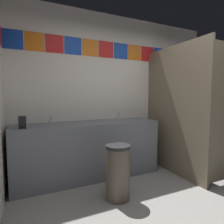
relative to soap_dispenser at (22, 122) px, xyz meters
name	(u,v)px	position (x,y,z in m)	size (l,w,h in m)	color
ground_plane	(199,220)	(1.64, -1.34, -0.95)	(8.24, 8.24, 0.00)	gray
wall_back	(120,92)	(1.64, 0.49, 0.40)	(3.75, 0.09, 2.70)	silver
vanity_counter	(89,149)	(0.94, 0.17, -0.51)	(2.23, 0.57, 0.87)	slate
faucet_left	(51,120)	(0.38, 0.26, -0.03)	(0.04, 0.10, 0.14)	silver
faucet_right	(118,117)	(1.50, 0.26, -0.03)	(0.04, 0.10, 0.14)	silver
soap_dispenser	(22,122)	(0.00, 0.00, 0.00)	(0.09, 0.09, 0.16)	black
stall_divider	(193,111)	(2.45, -0.49, 0.10)	(0.92, 1.39, 2.10)	#726651
toilet	(190,147)	(2.91, -0.04, -0.65)	(0.39, 0.49, 0.74)	white
trash_bin	(118,172)	(1.06, -0.61, -0.61)	(0.31, 0.31, 0.69)	brown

